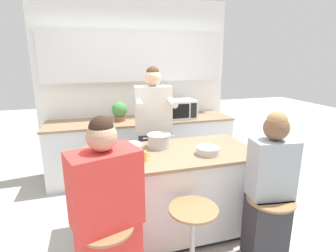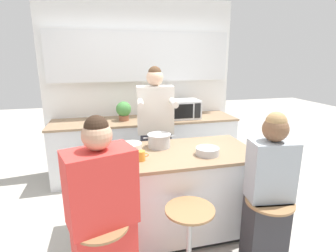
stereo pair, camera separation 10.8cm
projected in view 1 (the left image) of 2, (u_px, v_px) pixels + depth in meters
ground_plane at (170, 229)px, 2.84m from camera, size 16.00×16.00×0.00m
wall_back at (136, 75)px, 4.17m from camera, size 3.03×0.22×2.70m
back_counter at (142, 147)px, 4.13m from camera, size 2.82×0.71×0.89m
kitchen_island at (170, 192)px, 2.73m from camera, size 1.72×0.84×0.89m
bar_stool_center at (193, 237)px, 2.16m from camera, size 0.40×0.40×0.64m
bar_stool_rightmost at (268, 226)px, 2.30m from camera, size 0.40×0.40×0.64m
person_cooking at (154, 138)px, 3.23m from camera, size 0.49×0.58×1.71m
person_wrapped_blanket at (107, 218)px, 1.89m from camera, size 0.54×0.42×1.44m
person_seated_near at (269, 195)px, 2.28m from camera, size 0.40×0.31×1.39m
cooking_pot at (159, 141)px, 2.75m from camera, size 0.33×0.25×0.14m
fruit_bowl at (208, 151)px, 2.55m from camera, size 0.23×0.23×0.07m
mixing_bowl_steel at (130, 147)px, 2.63m from camera, size 0.23×0.23×0.08m
coffee_cup_near at (142, 156)px, 2.38m from camera, size 0.11×0.08×0.09m
banana_bunch at (113, 156)px, 2.46m from camera, size 0.14×0.10×0.05m
microwave at (178, 109)px, 4.10m from camera, size 0.53×0.40×0.28m
potted_plant at (120, 111)px, 3.89m from camera, size 0.23×0.23×0.29m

